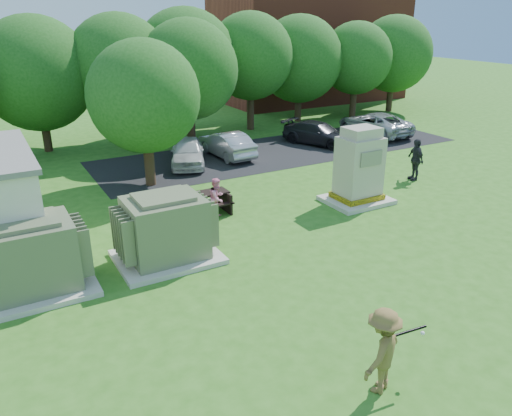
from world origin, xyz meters
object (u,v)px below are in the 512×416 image
generator_cabinet (359,170)px  picnic_table (203,201)px  transformer_left (31,258)px  person_walking_right (415,159)px  car_dark (319,133)px  car_silver_a (227,144)px  car_white (188,152)px  person_at_picnic (217,198)px  transformer_right (166,230)px  batter (382,351)px  car_silver_b (374,124)px

generator_cabinet → picnic_table: 6.07m
transformer_left → person_walking_right: (15.94, 1.93, -0.05)m
car_dark → car_silver_a: bearing=155.0°
transformer_left → car_dark: size_ratio=0.71×
car_white → car_dark: car_white is taller
person_at_picnic → transformer_right: bearing=-175.7°
batter → car_white: bearing=-122.5°
generator_cabinet → person_walking_right: (4.06, 0.94, -0.38)m
batter → person_at_picnic: batter is taller
transformer_right → car_white: 9.99m
batter → transformer_left: bearing=-77.1°
car_white → car_dark: bearing=23.5°
person_walking_right → car_silver_b: bearing=164.1°
picnic_table → car_silver_b: (14.11, 6.52, 0.18)m
car_white → person_walking_right: bearing=-19.6°
person_at_picnic → person_walking_right: bearing=-37.1°
transformer_right → car_dark: bearing=36.8°
transformer_left → car_dark: (15.99, 9.18, -0.35)m
person_walking_right → car_silver_a: 9.33m
transformer_left → car_silver_a: (10.35, 9.40, -0.32)m
person_at_picnic → car_dark: 11.79m
batter → person_walking_right: bearing=-161.9°
transformer_right → person_at_picnic: transformer_right is taller
transformer_left → car_silver_b: (20.27, 9.37, -0.29)m
generator_cabinet → car_white: bearing=115.7°
batter → car_dark: batter is taller
car_dark → batter: bearing=-145.3°
transformer_left → car_silver_b: 22.34m
person_at_picnic → person_walking_right: size_ratio=0.81×
picnic_table → car_silver_a: 7.78m
transformer_right → generator_cabinet: (8.19, 0.99, 0.33)m
picnic_table → car_silver_a: (4.19, 6.55, 0.15)m
transformer_left → car_silver_a: 13.98m
person_at_picnic → person_walking_right: (9.50, -0.32, 0.18)m
person_at_picnic → car_silver_a: (3.91, 7.14, -0.09)m
generator_cabinet → batter: 10.58m
transformer_right → person_walking_right: transformer_right is taller
generator_cabinet → car_silver_a: bearing=100.4°
picnic_table → person_walking_right: size_ratio=1.01×
generator_cabinet → car_white: generator_cabinet is taller
batter → car_dark: bearing=-146.0°
person_at_picnic → car_silver_b: person_at_picnic is taller
batter → car_dark: (10.57, 16.55, -0.30)m
transformer_left → car_dark: bearing=29.9°
transformer_right → car_dark: 15.34m
transformer_left → car_silver_a: size_ratio=0.76×
transformer_left → car_white: (8.04, 8.99, -0.32)m
car_white → picnic_table: bearing=-84.8°
car_silver_a → car_white: bearing=7.0°
transformer_right → car_white: transformer_right is taller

